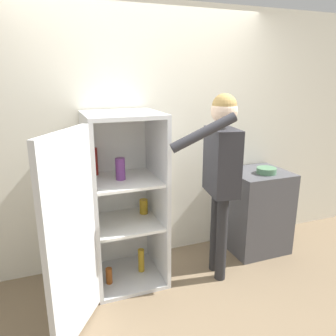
{
  "coord_description": "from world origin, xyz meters",
  "views": [
    {
      "loc": [
        -0.91,
        -2.12,
        1.88
      ],
      "look_at": [
        0.13,
        0.61,
        1.05
      ],
      "focal_mm": 35.0,
      "sensor_mm": 36.0,
      "label": 1
    }
  ],
  "objects": [
    {
      "name": "ground_plane",
      "position": [
        0.0,
        0.0,
        0.0
      ],
      "size": [
        12.0,
        12.0,
        0.0
      ],
      "primitive_type": "plane",
      "color": "#7A664C"
    },
    {
      "name": "person",
      "position": [
        0.54,
        0.35,
        1.12
      ],
      "size": [
        0.7,
        0.52,
        1.73
      ],
      "color": "#262628",
      "rests_on": "ground_plane"
    },
    {
      "name": "wall_back",
      "position": [
        0.0,
        0.98,
        1.27
      ],
      "size": [
        7.0,
        0.06,
        2.55
      ],
      "color": "silver",
      "rests_on": "ground_plane"
    },
    {
      "name": "counter",
      "position": [
        1.18,
        0.65,
        0.45
      ],
      "size": [
        0.61,
        0.56,
        0.89
      ],
      "color": "#4C4C51",
      "rests_on": "ground_plane"
    },
    {
      "name": "bowl",
      "position": [
        1.21,
        0.57,
        0.92
      ],
      "size": [
        0.2,
        0.2,
        0.06
      ],
      "color": "#517F5B",
      "rests_on": "counter"
    },
    {
      "name": "refrigerator",
      "position": [
        -0.4,
        0.53,
        0.79
      ],
      "size": [
        1.04,
        1.19,
        1.58
      ],
      "color": "silver",
      "rests_on": "ground_plane"
    }
  ]
}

